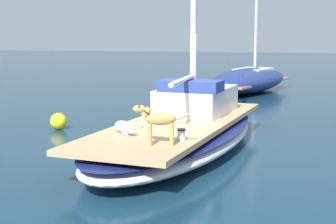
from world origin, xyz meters
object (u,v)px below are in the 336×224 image
(dog_white, at_px, (124,127))
(coiled_rope, at_px, (135,126))
(sailboat_main, at_px, (179,136))
(dog_tan, at_px, (158,120))
(mooring_buoy, at_px, (58,121))
(deck_winch, at_px, (181,135))
(moored_boat_far_astern, at_px, (249,80))

(dog_white, height_order, coiled_rope, dog_white)
(sailboat_main, relative_size, dog_tan, 8.11)
(dog_tan, xyz_separation_m, mooring_buoy, (-3.79, 4.12, -0.86))
(sailboat_main, bearing_deg, deck_winch, -76.58)
(sailboat_main, height_order, mooring_buoy, sailboat_main)
(deck_winch, height_order, coiled_rope, deck_winch)
(dog_tan, distance_m, mooring_buoy, 5.66)
(sailboat_main, relative_size, mooring_buoy, 17.08)
(sailboat_main, bearing_deg, moored_boat_far_astern, 87.25)
(dog_tan, xyz_separation_m, coiled_rope, (-0.85, 1.45, -0.40))
(dog_tan, distance_m, moored_boat_far_astern, 13.97)
(sailboat_main, height_order, deck_winch, deck_winch)
(dog_tan, bearing_deg, deck_winch, 56.25)
(coiled_rope, bearing_deg, sailboat_main, 52.35)
(deck_winch, bearing_deg, moored_boat_far_astern, 89.56)
(moored_boat_far_astern, bearing_deg, dog_white, -95.60)
(mooring_buoy, bearing_deg, coiled_rope, -42.29)
(dog_tan, xyz_separation_m, deck_winch, (0.30, 0.45, -0.32))
(deck_winch, distance_m, moored_boat_far_astern, 13.51)
(sailboat_main, bearing_deg, dog_white, -116.12)
(mooring_buoy, bearing_deg, moored_boat_far_astern, 66.92)
(moored_boat_far_astern, bearing_deg, deck_winch, -90.44)
(mooring_buoy, bearing_deg, dog_white, -48.15)
(coiled_rope, bearing_deg, moored_boat_far_astern, 84.27)
(dog_white, bearing_deg, mooring_buoy, 131.85)
(sailboat_main, distance_m, moored_boat_far_astern, 11.61)
(dog_tan, height_order, mooring_buoy, dog_tan)
(dog_white, height_order, mooring_buoy, dog_white)
(dog_white, height_order, moored_boat_far_astern, moored_boat_far_astern)
(sailboat_main, bearing_deg, mooring_buoy, 154.08)
(dog_white, height_order, deck_winch, dog_white)
(dog_white, bearing_deg, deck_winch, -19.78)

